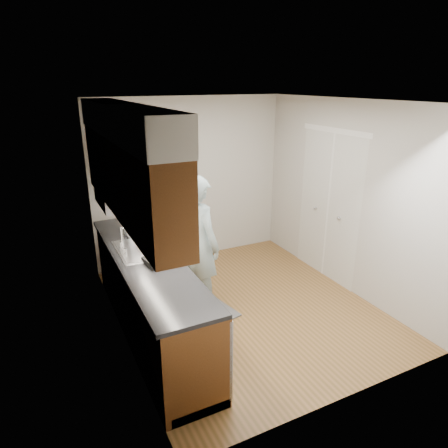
# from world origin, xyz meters

# --- Properties ---
(floor) EXTENTS (3.50, 3.50, 0.00)m
(floor) POSITION_xyz_m (0.00, 0.00, 0.00)
(floor) COLOR brown
(floor) RESTS_ON ground
(ceiling) EXTENTS (3.50, 3.50, 0.00)m
(ceiling) POSITION_xyz_m (0.00, 0.00, 2.50)
(ceiling) COLOR white
(ceiling) RESTS_ON wall_left
(wall_left) EXTENTS (0.02, 3.50, 2.50)m
(wall_left) POSITION_xyz_m (-1.50, 0.00, 1.25)
(wall_left) COLOR #B5B2AA
(wall_left) RESTS_ON floor
(wall_right) EXTENTS (0.02, 3.50, 2.50)m
(wall_right) POSITION_xyz_m (1.50, 0.00, 1.25)
(wall_right) COLOR #B5B2AA
(wall_right) RESTS_ON floor
(wall_back) EXTENTS (3.00, 0.02, 2.50)m
(wall_back) POSITION_xyz_m (0.00, 1.75, 1.25)
(wall_back) COLOR #B5B2AA
(wall_back) RESTS_ON floor
(counter) EXTENTS (0.64, 2.80, 1.30)m
(counter) POSITION_xyz_m (-1.20, -0.00, 0.49)
(counter) COLOR brown
(counter) RESTS_ON floor
(upper_cabinets) EXTENTS (0.47, 2.80, 1.21)m
(upper_cabinets) POSITION_xyz_m (-1.33, 0.05, 1.95)
(upper_cabinets) COLOR brown
(upper_cabinets) RESTS_ON wall_left
(closet_door) EXTENTS (0.02, 1.22, 2.05)m
(closet_door) POSITION_xyz_m (1.49, 0.30, 1.02)
(closet_door) COLOR white
(closet_door) RESTS_ON wall_right
(floor_mat) EXTENTS (0.74, 1.04, 0.02)m
(floor_mat) POSITION_xyz_m (-0.50, 0.24, 0.01)
(floor_mat) COLOR slate
(floor_mat) RESTS_ON floor
(person) EXTENTS (0.63, 0.78, 1.91)m
(person) POSITION_xyz_m (-0.50, 0.24, 0.97)
(person) COLOR #93ADB3
(person) RESTS_ON floor_mat
(soap_bottle_a) EXTENTS (0.12, 0.12, 0.29)m
(soap_bottle_a) POSITION_xyz_m (-1.21, 0.63, 1.08)
(soap_bottle_a) COLOR silver
(soap_bottle_a) RESTS_ON counter
(soap_bottle_b) EXTENTS (0.12, 0.12, 0.21)m
(soap_bottle_b) POSITION_xyz_m (-1.21, 0.74, 1.05)
(soap_bottle_b) COLOR silver
(soap_bottle_b) RESTS_ON counter
(soap_bottle_c) EXTENTS (0.19, 0.19, 0.18)m
(soap_bottle_c) POSITION_xyz_m (-1.10, 0.88, 1.03)
(soap_bottle_c) COLOR silver
(soap_bottle_c) RESTS_ON counter
(soda_can) EXTENTS (0.08, 0.08, 0.12)m
(soda_can) POSITION_xyz_m (-1.13, 0.68, 1.00)
(soda_can) COLOR maroon
(soda_can) RESTS_ON counter
(dish_rack) EXTENTS (0.38, 0.33, 0.05)m
(dish_rack) POSITION_xyz_m (-1.10, -0.21, 0.97)
(dish_rack) COLOR black
(dish_rack) RESTS_ON counter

